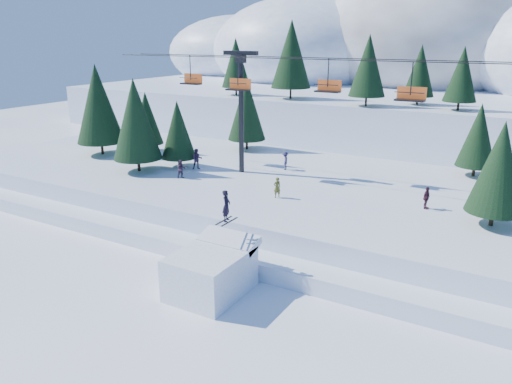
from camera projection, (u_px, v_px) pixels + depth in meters
The scene contains 10 objects.
ground at pixel (207, 321), 25.54m from camera, with size 160.00×160.00×0.00m, color white.
mid_shelf at pixel (337, 201), 40.03m from camera, with size 70.00×22.00×2.50m, color white.
berm at pixel (279, 254), 31.98m from camera, with size 70.00×6.00×1.10m, color white.
mountain_ridge at pixel (430, 62), 85.62m from camera, with size 119.00×60.70×26.46m.
jump_kicker at pixel (212, 271), 28.00m from camera, with size 3.64×4.96×5.70m.
chairlift at pixel (368, 102), 36.70m from camera, with size 46.00×3.21×10.28m.
conifer_stand at pixel (376, 133), 37.96m from camera, with size 64.17×16.82×9.22m.
distant_skiers at pixel (284, 170), 41.13m from camera, with size 26.68×9.55×1.86m.
banner_near at pixel (339, 291), 27.39m from camera, with size 2.81×0.61×0.90m.
banner_far at pixel (420, 298), 26.68m from camera, with size 2.64×1.14×0.90m.
Camera 1 is at (13.40, -18.12, 13.95)m, focal length 35.00 mm.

